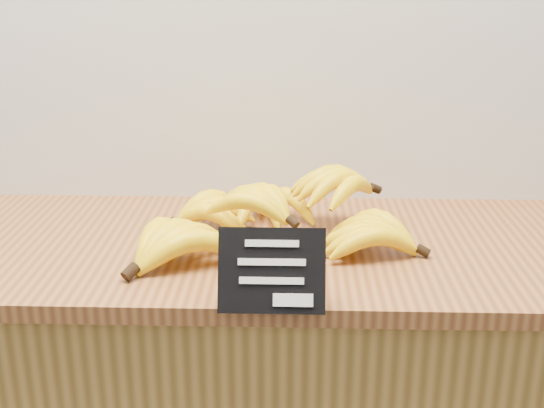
# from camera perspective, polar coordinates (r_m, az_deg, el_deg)

# --- Properties ---
(counter_top) EXTENTS (1.30, 0.54, 0.03)m
(counter_top) POSITION_cam_1_polar(r_m,az_deg,el_deg) (1.28, 0.07, -3.70)
(counter_top) COLOR #975D2E
(counter_top) RESTS_ON counter
(chalkboard_sign) EXTENTS (0.16, 0.05, 0.12)m
(chalkboard_sign) POSITION_cam_1_polar(r_m,az_deg,el_deg) (1.01, -0.03, -5.61)
(chalkboard_sign) COLOR black
(chalkboard_sign) RESTS_ON counter_top
(banana_pile) EXTENTS (0.56, 0.38, 0.11)m
(banana_pile) POSITION_cam_1_polar(r_m,az_deg,el_deg) (1.26, -0.80, -1.09)
(banana_pile) COLOR yellow
(banana_pile) RESTS_ON counter_top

